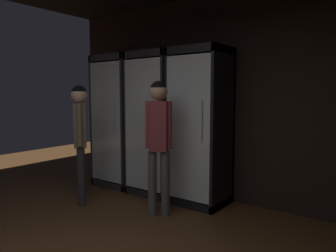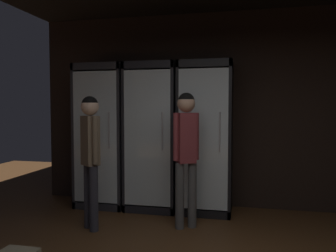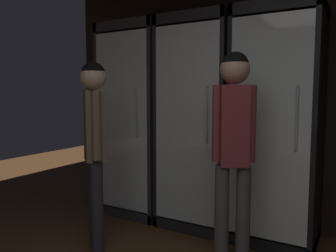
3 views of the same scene
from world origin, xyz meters
name	(u,v)px [view 2 (image 2 of 3)]	position (x,y,z in m)	size (l,w,h in m)	color
wall_back	(240,110)	(0.00, 3.03, 1.40)	(6.00, 0.06, 2.80)	black
cooler_far_left	(105,137)	(-1.94, 2.72, 1.00)	(0.72, 0.63, 2.05)	#2B2B30
cooler_left	(154,138)	(-1.20, 2.72, 1.00)	(0.72, 0.63, 2.05)	black
cooler_center	(206,139)	(-0.45, 2.72, 1.00)	(0.72, 0.63, 2.05)	black
shopper_near	(90,147)	(-1.69, 1.72, 0.98)	(0.27, 0.25, 1.57)	#2D2D38
shopper_far	(186,145)	(-0.61, 2.00, 1.00)	(0.29, 0.24, 1.61)	#4C4C4C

